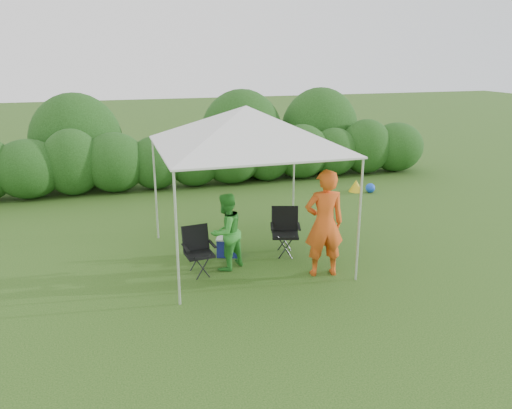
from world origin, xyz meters
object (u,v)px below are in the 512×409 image
object	(u,v)px
man	(324,223)
cooler	(228,246)
woman	(226,232)
canopy	(246,127)
chair_right	(285,228)
chair_left	(198,247)

from	to	relation	value
man	cooler	bearing A→B (deg)	-35.75
man	woman	size ratio (longest dim) A/B	1.35
canopy	man	distance (m)	2.17
canopy	chair_right	xyz separation A→B (m)	(0.75, -0.02, -1.95)
canopy	chair_left	size ratio (longest dim) A/B	3.70
chair_right	chair_left	size ratio (longest dim) A/B	1.07
chair_right	woman	world-z (taller)	woman
chair_right	canopy	bearing A→B (deg)	-164.12
chair_right	chair_left	bearing A→B (deg)	-149.68
man	cooler	xyz separation A→B (m)	(-1.36, 1.30, -0.75)
chair_left	man	size ratio (longest dim) A/B	0.45
man	woman	distance (m)	1.72
canopy	man	xyz separation A→B (m)	(1.05, -1.13, -1.53)
man	chair_left	bearing A→B (deg)	-11.04
chair_right	chair_left	xyz separation A→B (m)	(-1.76, -0.41, -0.03)
canopy	cooler	bearing A→B (deg)	152.19
chair_left	chair_right	bearing A→B (deg)	7.01
woman	cooler	bearing A→B (deg)	-139.83
cooler	man	bearing A→B (deg)	-23.71
chair_right	man	distance (m)	1.23
canopy	chair_left	xyz separation A→B (m)	(-1.01, -0.43, -1.99)
chair_right	man	world-z (taller)	man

